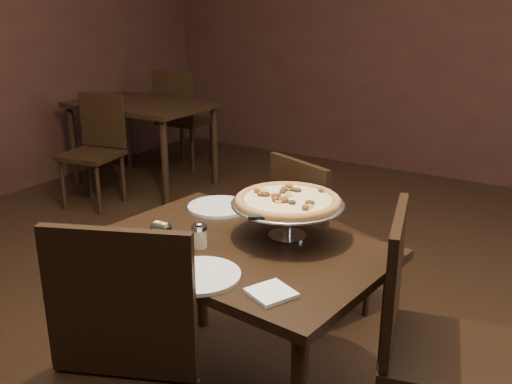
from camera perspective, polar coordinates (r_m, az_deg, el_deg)
The scene contains 15 objects.
room at distance 2.06m, azimuth -1.55°, elevation 14.38°, with size 6.04×7.04×2.84m.
dining_table at distance 2.20m, azimuth -1.82°, elevation -7.44°, with size 1.15×0.83×0.68m.
background_table at distance 5.01m, azimuth -11.35°, elevation 7.68°, with size 1.16×0.77×0.73m.
pizza_stand at distance 2.18m, azimuth 3.19°, elevation -0.91°, with size 0.44×0.44×0.18m.
parmesan_shaker at distance 2.13m, azimuth -5.68°, elevation -4.36°, with size 0.06×0.06×0.10m.
pepper_flake_shaker at distance 2.06m, azimuth -7.54°, elevation -5.36°, with size 0.05×0.05×0.09m.
packet_caddy at distance 2.24m, azimuth -9.46°, elevation -3.90°, with size 0.08×0.08×0.06m.
napkin_stack at distance 1.81m, azimuth 1.52°, elevation -10.06°, with size 0.13×0.13×0.01m, color white.
plate_left at distance 2.53m, azimuth -3.74°, elevation -1.48°, with size 0.27×0.27×0.01m, color silver.
plate_near at distance 1.92m, azimuth -5.65°, elevation -8.31°, with size 0.28×0.28×0.01m, color silver.
serving_spatula at distance 2.02m, azimuth 1.04°, elevation -2.65°, with size 0.17×0.17×0.02m.
chair_far at distance 2.83m, azimuth 5.89°, elevation -4.08°, with size 0.52×0.52×0.85m.
chair_side at distance 2.03m, azimuth 16.73°, elevation -13.51°, with size 0.52×0.52×0.92m.
bg_chair_far at distance 5.50m, azimuth -7.45°, elevation 7.58°, with size 0.47×0.47×0.93m.
bg_chair_near at distance 4.64m, azimuth -15.73°, elevation 4.48°, with size 0.47×0.47×0.86m.
Camera 1 is at (1.20, -1.68, 1.56)m, focal length 40.00 mm.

